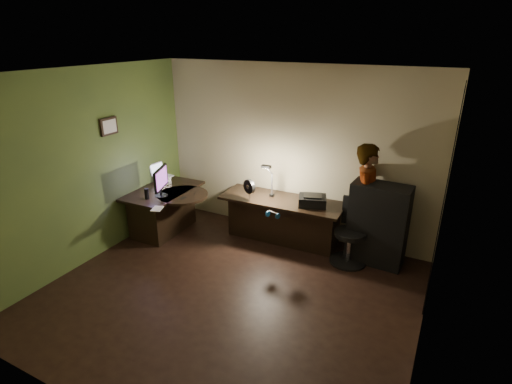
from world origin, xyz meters
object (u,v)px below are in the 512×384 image
at_px(desk_right, 281,220).
at_px(monitor, 160,186).
at_px(desk_left, 165,211).
at_px(office_chair, 350,233).
at_px(cabinet, 378,224).
at_px(person, 366,201).

height_order(desk_right, monitor, monitor).
relative_size(desk_right, monitor, 3.74).
bearing_deg(monitor, desk_right, 4.26).
height_order(desk_left, desk_right, desk_left).
bearing_deg(office_chair, desk_right, 172.05).
bearing_deg(cabinet, desk_right, -174.36).
relative_size(desk_left, office_chair, 1.37).
xyz_separation_m(desk_left, office_chair, (2.97, 0.42, 0.10)).
height_order(cabinet, person, person).
bearing_deg(desk_left, desk_right, 15.55).
relative_size(desk_right, office_chair, 2.03).
height_order(monitor, person, person).
distance_m(desk_left, desk_right, 1.93).
height_order(monitor, office_chair, monitor).
height_order(desk_left, cabinet, cabinet).
height_order(desk_left, office_chair, office_chair).
distance_m(cabinet, person, 0.36).
bearing_deg(cabinet, monitor, -161.95).
bearing_deg(desk_left, monitor, -57.70).
bearing_deg(desk_left, office_chair, 6.46).
height_order(desk_right, person, person).
distance_m(office_chair, person, 0.52).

